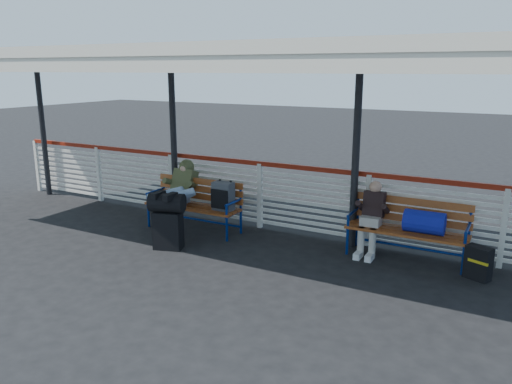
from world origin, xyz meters
The scene contains 9 objects.
ground centered at (0.00, 0.00, 0.00)m, with size 60.00×60.00×0.00m, color black.
fence centered at (0.00, 1.90, 0.66)m, with size 12.08×0.08×1.24m.
canopy centered at (0.00, 0.87, 3.04)m, with size 12.60×3.60×3.16m.
luggage_stack centered at (-0.78, 0.21, 0.51)m, with size 0.63×0.47×0.93m.
bench_left centered at (-0.75, 1.24, 0.61)m, with size 1.80×0.56×0.96m.
bench_right centered at (2.83, 1.60, 0.59)m, with size 1.80×0.56×0.92m.
traveler_man centered at (-1.13, 0.90, 0.74)m, with size 0.94×1.63×0.77m.
companion_person centered at (2.15, 1.57, 0.60)m, with size 0.32×0.66×1.15m.
suitcase_side centered at (3.75, 1.30, 0.24)m, with size 0.39×0.32×0.47m.
Camera 1 is at (4.14, -5.84, 2.85)m, focal length 35.00 mm.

